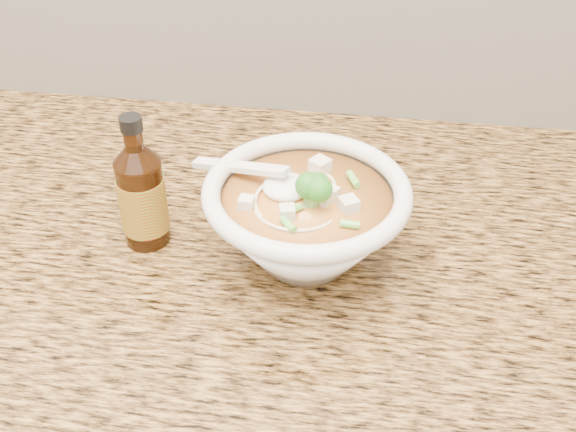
# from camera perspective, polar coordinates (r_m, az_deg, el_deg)

# --- Properties ---
(counter_slab) EXTENTS (4.00, 0.68, 0.04)m
(counter_slab) POSITION_cam_1_polar(r_m,az_deg,el_deg) (0.89, -13.05, -1.91)
(counter_slab) COLOR olive
(counter_slab) RESTS_ON cabinet
(soup_bowl) EXTENTS (0.25, 0.22, 0.12)m
(soup_bowl) POSITION_cam_1_polar(r_m,az_deg,el_deg) (0.78, 1.43, -0.42)
(soup_bowl) COLOR white
(soup_bowl) RESTS_ON counter_slab
(hot_sauce_bottle) EXTENTS (0.07, 0.07, 0.16)m
(hot_sauce_bottle) POSITION_cam_1_polar(r_m,az_deg,el_deg) (0.81, -11.46, 1.54)
(hot_sauce_bottle) COLOR #3E1D08
(hot_sauce_bottle) RESTS_ON counter_slab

